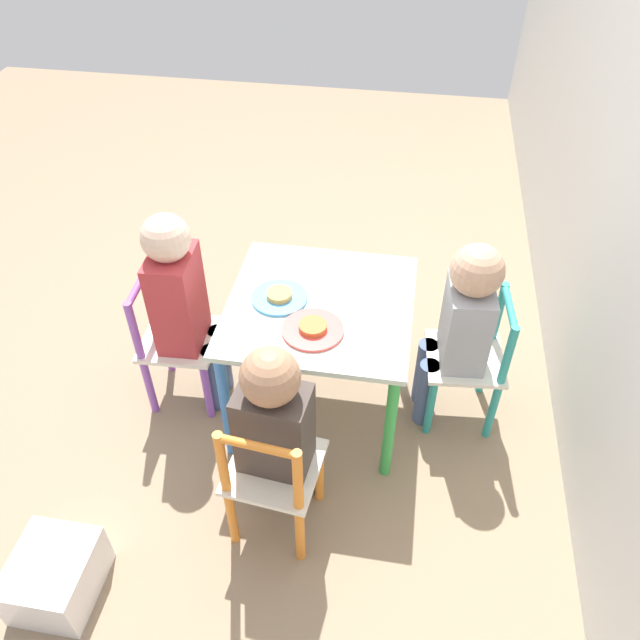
{
  "coord_description": "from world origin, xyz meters",
  "views": [
    {
      "loc": [
        1.52,
        0.25,
        1.8
      ],
      "look_at": [
        0.0,
        0.0,
        0.42
      ],
      "focal_mm": 35.0,
      "sensor_mm": 36.0,
      "label": 1
    }
  ],
  "objects_px": {
    "chair_purple": "(175,342)",
    "plate_front": "(279,297)",
    "kids_table": "(320,320)",
    "child_right": "(276,423)",
    "child_back": "(461,320)",
    "chair_orange": "(272,477)",
    "plate_right": "(313,329)",
    "storage_bin": "(56,576)",
    "child_front": "(183,299)",
    "chair_teal": "(471,362)"
  },
  "relations": [
    {
      "from": "chair_purple",
      "to": "plate_front",
      "type": "bearing_deg",
      "value": -88.96
    },
    {
      "from": "chair_purple",
      "to": "kids_table",
      "type": "bearing_deg",
      "value": -90.0
    },
    {
      "from": "child_right",
      "to": "child_back",
      "type": "distance_m",
      "value": 0.71
    },
    {
      "from": "kids_table",
      "to": "chair_orange",
      "type": "distance_m",
      "value": 0.55
    },
    {
      "from": "plate_front",
      "to": "plate_right",
      "type": "relative_size",
      "value": 0.95
    },
    {
      "from": "chair_purple",
      "to": "storage_bin",
      "type": "xyz_separation_m",
      "value": [
        0.8,
        -0.1,
        -0.17
      ]
    },
    {
      "from": "child_right",
      "to": "child_back",
      "type": "xyz_separation_m",
      "value": [
        -0.5,
        0.51,
        0.02
      ]
    },
    {
      "from": "child_front",
      "to": "child_right",
      "type": "xyz_separation_m",
      "value": [
        0.43,
        0.41,
        -0.03
      ]
    },
    {
      "from": "child_back",
      "to": "plate_front",
      "type": "bearing_deg",
      "value": -91.14
    },
    {
      "from": "child_front",
      "to": "plate_right",
      "type": "xyz_separation_m",
      "value": [
        0.11,
        0.46,
        0.03
      ]
    },
    {
      "from": "plate_right",
      "to": "chair_purple",
      "type": "bearing_deg",
      "value": -101.61
    },
    {
      "from": "chair_purple",
      "to": "storage_bin",
      "type": "height_order",
      "value": "chair_purple"
    },
    {
      "from": "storage_bin",
      "to": "plate_front",
      "type": "bearing_deg",
      "value": 149.49
    },
    {
      "from": "kids_table",
      "to": "storage_bin",
      "type": "relative_size",
      "value": 2.43
    },
    {
      "from": "kids_table",
      "to": "storage_bin",
      "type": "distance_m",
      "value": 1.09
    },
    {
      "from": "kids_table",
      "to": "storage_bin",
      "type": "bearing_deg",
      "value": -36.93
    },
    {
      "from": "child_front",
      "to": "storage_bin",
      "type": "height_order",
      "value": "child_front"
    },
    {
      "from": "kids_table",
      "to": "chair_purple",
      "type": "distance_m",
      "value": 0.55
    },
    {
      "from": "chair_teal",
      "to": "plate_right",
      "type": "xyz_separation_m",
      "value": [
        0.18,
        -0.52,
        0.24
      ]
    },
    {
      "from": "plate_right",
      "to": "child_front",
      "type": "bearing_deg",
      "value": -103.44
    },
    {
      "from": "chair_orange",
      "to": "plate_front",
      "type": "distance_m",
      "value": 0.58
    },
    {
      "from": "child_front",
      "to": "child_back",
      "type": "bearing_deg",
      "value": -88.97
    },
    {
      "from": "storage_bin",
      "to": "chair_orange",
      "type": "bearing_deg",
      "value": 118.52
    },
    {
      "from": "chair_purple",
      "to": "plate_right",
      "type": "distance_m",
      "value": 0.58
    },
    {
      "from": "chair_orange",
      "to": "storage_bin",
      "type": "bearing_deg",
      "value": 34.48
    },
    {
      "from": "child_front",
      "to": "plate_front",
      "type": "height_order",
      "value": "child_front"
    },
    {
      "from": "kids_table",
      "to": "child_back",
      "type": "relative_size",
      "value": 0.82
    },
    {
      "from": "child_front",
      "to": "plate_right",
      "type": "height_order",
      "value": "child_front"
    },
    {
      "from": "kids_table",
      "to": "child_front",
      "type": "height_order",
      "value": "child_front"
    },
    {
      "from": "chair_orange",
      "to": "child_right",
      "type": "distance_m",
      "value": 0.18
    },
    {
      "from": "chair_purple",
      "to": "chair_orange",
      "type": "distance_m",
      "value": 0.68
    },
    {
      "from": "chair_purple",
      "to": "plate_right",
      "type": "xyz_separation_m",
      "value": [
        0.11,
        0.52,
        0.24
      ]
    },
    {
      "from": "chair_teal",
      "to": "plate_front",
      "type": "relative_size",
      "value": 2.84
    },
    {
      "from": "chair_purple",
      "to": "chair_orange",
      "type": "bearing_deg",
      "value": -139.48
    },
    {
      "from": "storage_bin",
      "to": "chair_purple",
      "type": "bearing_deg",
      "value": 172.81
    },
    {
      "from": "kids_table",
      "to": "child_right",
      "type": "bearing_deg",
      "value": -5.96
    },
    {
      "from": "chair_orange",
      "to": "child_right",
      "type": "bearing_deg",
      "value": -90.0
    },
    {
      "from": "plate_front",
      "to": "plate_right",
      "type": "distance_m",
      "value": 0.19
    },
    {
      "from": "chair_teal",
      "to": "child_back",
      "type": "xyz_separation_m",
      "value": [
        0.01,
        -0.06,
        0.19
      ]
    },
    {
      "from": "kids_table",
      "to": "chair_orange",
      "type": "relative_size",
      "value": 1.15
    },
    {
      "from": "chair_purple",
      "to": "plate_front",
      "type": "height_order",
      "value": "chair_purple"
    },
    {
      "from": "chair_purple",
      "to": "chair_teal",
      "type": "bearing_deg",
      "value": -88.97
    },
    {
      "from": "chair_orange",
      "to": "storage_bin",
      "type": "distance_m",
      "value": 0.67
    },
    {
      "from": "child_back",
      "to": "storage_bin",
      "type": "relative_size",
      "value": 2.98
    },
    {
      "from": "chair_teal",
      "to": "plate_front",
      "type": "bearing_deg",
      "value": -91.04
    },
    {
      "from": "child_right",
      "to": "plate_front",
      "type": "relative_size",
      "value": 3.9
    },
    {
      "from": "chair_teal",
      "to": "child_right",
      "type": "height_order",
      "value": "child_right"
    },
    {
      "from": "kids_table",
      "to": "plate_front",
      "type": "xyz_separation_m",
      "value": [
        -0.0,
        -0.13,
        0.08
      ]
    },
    {
      "from": "plate_front",
      "to": "plate_right",
      "type": "height_order",
      "value": "same"
    },
    {
      "from": "child_back",
      "to": "plate_right",
      "type": "distance_m",
      "value": 0.49
    }
  ]
}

